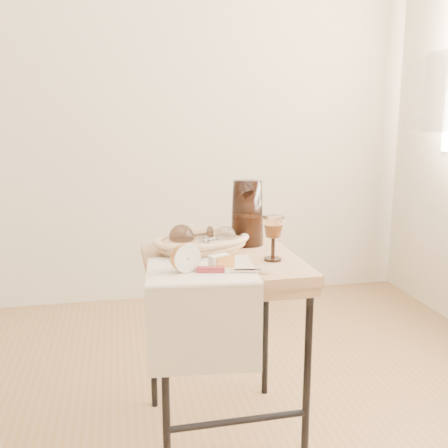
{
  "coord_description": "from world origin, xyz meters",
  "views": [
    {
      "loc": [
        0.07,
        -1.25,
        1.11
      ],
      "look_at": [
        0.39,
        0.36,
        0.76
      ],
      "focal_mm": 42.01,
      "sensor_mm": 36.0,
      "label": 1
    }
  ],
  "objects": [
    {
      "name": "apple_half",
      "position": [
        0.25,
        0.25,
        0.69
      ],
      "size": [
        0.1,
        0.08,
        0.09
      ],
      "primitive_type": "ellipsoid",
      "rotation": [
        0.0,
        0.0,
        0.35
      ],
      "color": "red",
      "rests_on": "tea_towel"
    },
    {
      "name": "pitcher",
      "position": [
        0.52,
        0.54,
        0.75
      ],
      "size": [
        0.24,
        0.28,
        0.27
      ],
      "primitive_type": null,
      "rotation": [
        0.0,
        0.0,
        0.37
      ],
      "color": "black",
      "rests_on": "side_table"
    },
    {
      "name": "table_knife",
      "position": [
        0.38,
        0.21,
        0.65
      ],
      "size": [
        0.21,
        0.06,
        0.02
      ],
      "primitive_type": null,
      "rotation": [
        0.0,
        0.0,
        -0.2
      ],
      "color": "silver",
      "rests_on": "tea_towel"
    },
    {
      "name": "apple_wedge",
      "position": [
        0.36,
        0.25,
        0.66
      ],
      "size": [
        0.07,
        0.05,
        0.04
      ],
      "primitive_type": "cube",
      "rotation": [
        0.0,
        0.0,
        0.36
      ],
      "color": "silver",
      "rests_on": "tea_towel"
    },
    {
      "name": "bread_basket",
      "position": [
        0.34,
        0.47,
        0.66
      ],
      "size": [
        0.35,
        0.28,
        0.05
      ],
      "primitive_type": null,
      "rotation": [
        0.0,
        0.0,
        0.27
      ],
      "color": "tan",
      "rests_on": "side_table"
    },
    {
      "name": "tea_towel",
      "position": [
        0.3,
        0.25,
        0.64
      ],
      "size": [
        0.35,
        0.32,
        0.01
      ],
      "primitive_type": "cube",
      "rotation": [
        0.0,
        0.0,
        -0.1
      ],
      "color": "beige",
      "rests_on": "side_table"
    },
    {
      "name": "wall_back",
      "position": [
        0.0,
        1.8,
        1.35
      ],
      "size": [
        3.6,
        0.0,
        2.7
      ],
      "primitive_type": "cube",
      "color": "beige",
      "rests_on": "ground"
    },
    {
      "name": "goblet_lying_a",
      "position": [
        0.32,
        0.49,
        0.69
      ],
      "size": [
        0.15,
        0.11,
        0.09
      ],
      "primitive_type": null,
      "rotation": [
        0.0,
        0.0,
        3.34
      ],
      "color": "#4E3A2D",
      "rests_on": "bread_basket"
    },
    {
      "name": "goblet_lying_b",
      "position": [
        0.39,
        0.46,
        0.69
      ],
      "size": [
        0.14,
        0.13,
        0.07
      ],
      "primitive_type": null,
      "rotation": [
        0.0,
        0.0,
        0.56
      ],
      "color": "white",
      "rests_on": "bread_basket"
    },
    {
      "name": "side_table",
      "position": [
        0.39,
        0.38,
        0.32
      ],
      "size": [
        0.51,
        0.51,
        0.64
      ],
      "primitive_type": null,
      "rotation": [
        0.0,
        0.0,
        0.02
      ],
      "color": "brown",
      "rests_on": "floor"
    },
    {
      "name": "wine_goblet",
      "position": [
        0.55,
        0.32,
        0.71
      ],
      "size": [
        0.09,
        0.09,
        0.15
      ],
      "primitive_type": null,
      "rotation": [
        0.0,
        0.0,
        0.37
      ],
      "color": "white",
      "rests_on": "side_table"
    }
  ]
}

